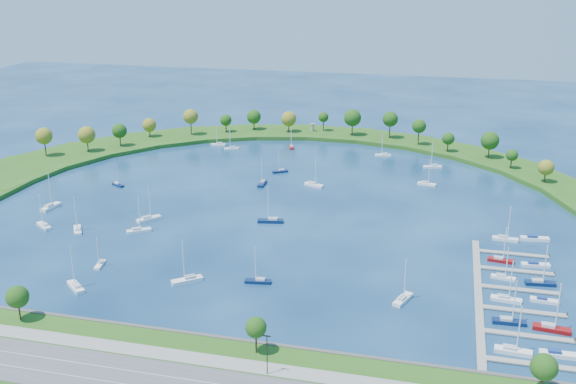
% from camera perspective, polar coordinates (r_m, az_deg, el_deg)
% --- Properties ---
extents(ground, '(700.00, 700.00, 0.00)m').
position_cam_1_polar(ground, '(264.22, -1.31, -1.08)').
color(ground, '#082346').
rests_on(ground, ground).
extents(south_shoreline, '(420.00, 43.10, 11.60)m').
position_cam_1_polar(south_shoreline, '(160.78, -13.32, -15.31)').
color(south_shoreline, '#285216').
rests_on(south_shoreline, ground).
extents(breakwater, '(286.74, 247.64, 2.00)m').
position_cam_1_polar(breakwater, '(321.88, -7.01, 2.64)').
color(breakwater, '#285216').
rests_on(breakwater, ground).
extents(breakwater_trees, '(240.56, 91.53, 14.74)m').
position_cam_1_polar(breakwater_trees, '(347.13, -0.51, 5.61)').
color(breakwater_trees, '#382314').
rests_on(breakwater_trees, breakwater).
extents(harbor_tower, '(2.60, 2.60, 4.35)m').
position_cam_1_polar(harbor_tower, '(374.93, 2.10, 5.59)').
color(harbor_tower, gray).
rests_on(harbor_tower, breakwater).
extents(dock_system, '(24.28, 82.00, 1.60)m').
position_cam_1_polar(dock_system, '(200.68, 18.20, -8.70)').
color(dock_system, gray).
rests_on(dock_system, ground).
extents(moored_boat_0, '(7.79, 4.85, 11.11)m').
position_cam_1_polar(moored_boat_0, '(345.53, -4.90, 3.82)').
color(moored_boat_0, white).
rests_on(moored_boat_0, ground).
extents(moored_boat_1, '(9.86, 4.44, 14.00)m').
position_cam_1_polar(moored_boat_1, '(245.35, -1.50, -2.44)').
color(moored_boat_1, '#0A1C44').
rests_on(moored_boat_1, ground).
extents(moored_boat_2, '(7.86, 8.83, 13.62)m').
position_cam_1_polar(moored_boat_2, '(252.69, -11.94, -2.21)').
color(moored_boat_2, white).
rests_on(moored_boat_2, ground).
extents(moored_boat_4, '(2.57, 8.45, 12.34)m').
position_cam_1_polar(moored_boat_4, '(287.75, -2.23, 0.79)').
color(moored_boat_4, '#0A1C44').
rests_on(moored_boat_4, ground).
extents(moored_boat_5, '(4.40, 7.67, 10.88)m').
position_cam_1_polar(moored_boat_5, '(347.14, 0.29, 3.96)').
color(moored_boat_5, maroon).
rests_on(moored_boat_5, ground).
extents(moored_boat_6, '(7.90, 3.33, 11.26)m').
position_cam_1_polar(moored_boat_6, '(354.10, -6.04, 4.15)').
color(moored_boat_6, white).
rests_on(moored_boat_6, ground).
extents(moored_boat_7, '(9.18, 5.43, 13.04)m').
position_cam_1_polar(moored_boat_7, '(286.04, 2.25, 0.68)').
color(moored_boat_7, white).
rests_on(moored_boat_7, ground).
extents(moored_boat_8, '(8.99, 8.07, 13.92)m').
position_cam_1_polar(moored_boat_8, '(202.60, -8.68, -7.44)').
color(moored_boat_8, white).
rests_on(moored_boat_8, ground).
extents(moored_boat_9, '(3.11, 6.90, 9.79)m').
position_cam_1_polar(moored_boat_9, '(218.90, -15.93, -5.95)').
color(moored_boat_9, white).
rests_on(moored_boat_9, ground).
extents(moored_boat_10, '(8.41, 3.88, 11.92)m').
position_cam_1_polar(moored_boat_10, '(293.38, 11.88, 0.74)').
color(moored_boat_10, white).
rests_on(moored_boat_10, ground).
extents(moored_boat_11, '(7.21, 5.72, 10.72)m').
position_cam_1_polar(moored_boat_11, '(305.14, -0.67, 1.85)').
color(moored_boat_11, '#0A1C44').
rests_on(moored_boat_11, ground).
extents(moored_boat_12, '(8.28, 3.83, 11.74)m').
position_cam_1_polar(moored_boat_12, '(335.13, 8.21, 3.22)').
color(moored_boat_12, white).
rests_on(moored_boat_12, ground).
extents(moored_boat_13, '(6.83, 4.93, 9.94)m').
position_cam_1_polar(moored_boat_13, '(295.74, -14.47, 0.68)').
color(moored_boat_13, '#0A1C44').
rests_on(moored_boat_13, ground).
extents(moored_boat_14, '(8.43, 7.69, 13.13)m').
position_cam_1_polar(moored_boat_14, '(206.16, -17.85, -7.72)').
color(moored_boat_14, white).
rests_on(moored_boat_14, ground).
extents(moored_boat_15, '(8.85, 4.66, 12.53)m').
position_cam_1_polar(moored_boat_15, '(319.47, 12.39, 2.20)').
color(moored_boat_15, white).
rests_on(moored_boat_15, ground).
extents(moored_boat_16, '(3.77, 9.96, 14.29)m').
position_cam_1_polar(moored_boat_16, '(275.73, -19.81, -1.15)').
color(moored_boat_16, white).
rests_on(moored_boat_16, ground).
extents(moored_boat_17, '(8.51, 6.97, 12.77)m').
position_cam_1_polar(moored_boat_17, '(242.42, -12.77, -3.20)').
color(moored_boat_17, white).
rests_on(moored_boat_17, ground).
extents(moored_boat_18, '(8.10, 3.33, 11.57)m').
position_cam_1_polar(moored_boat_18, '(200.06, -2.60, -7.61)').
color(moored_boat_18, '#0A1C44').
rests_on(moored_boat_18, ground).
extents(moored_boat_19, '(6.90, 8.74, 12.97)m').
position_cam_1_polar(moored_boat_19, '(248.59, -17.71, -3.09)').
color(moored_boat_19, white).
rests_on(moored_boat_19, ground).
extents(moored_boat_20, '(8.32, 6.78, 12.46)m').
position_cam_1_polar(moored_boat_20, '(256.84, -20.32, -2.68)').
color(moored_boat_20, white).
rests_on(moored_boat_20, ground).
extents(moored_boat_21, '(5.40, 9.06, 12.88)m').
position_cam_1_polar(moored_boat_21, '(192.35, 9.88, -9.03)').
color(moored_boat_21, white).
rests_on(moored_boat_21, ground).
extents(docked_boat_0, '(9.07, 3.11, 13.11)m').
position_cam_1_polar(docked_boat_0, '(175.45, 18.84, -12.76)').
color(docked_boat_0, white).
rests_on(docked_boat_0, ground).
extents(docked_boat_1, '(8.76, 2.67, 1.77)m').
position_cam_1_polar(docked_boat_1, '(178.02, 22.24, -12.82)').
color(docked_boat_1, white).
rests_on(docked_boat_1, ground).
extents(docked_boat_2, '(8.85, 2.83, 12.87)m').
position_cam_1_polar(docked_boat_2, '(188.09, 18.53, -10.47)').
color(docked_boat_2, '#0A1C44').
rests_on(docked_boat_2, ground).
extents(docked_boat_3, '(9.66, 3.72, 13.84)m').
position_cam_1_polar(docked_boat_3, '(188.45, 21.78, -10.81)').
color(docked_boat_3, maroon).
rests_on(docked_boat_3, ground).
extents(docked_boat_4, '(8.77, 3.28, 12.59)m').
position_cam_1_polar(docked_boat_4, '(199.46, 18.30, -8.70)').
color(docked_boat_4, white).
rests_on(docked_boat_4, ground).
extents(docked_boat_5, '(7.96, 2.81, 1.59)m').
position_cam_1_polar(docked_boat_5, '(202.68, 21.23, -8.71)').
color(docked_boat_5, white).
rests_on(docked_boat_5, ground).
extents(docked_boat_6, '(7.49, 3.12, 10.68)m').
position_cam_1_polar(docked_boat_6, '(212.50, 18.07, -6.94)').
color(docked_boat_6, white).
rests_on(docked_boat_6, ground).
extents(docked_boat_7, '(9.04, 3.41, 12.97)m').
position_cam_1_polar(docked_boat_7, '(212.44, 20.92, -7.27)').
color(docked_boat_7, '#0A1C44').
rests_on(docked_boat_7, ground).
extents(docked_boat_8, '(8.46, 3.37, 12.10)m').
position_cam_1_polar(docked_boat_8, '(224.11, 17.89, -5.54)').
color(docked_boat_8, maroon).
rests_on(docked_boat_8, ground).
extents(docked_boat_9, '(9.01, 3.70, 1.78)m').
position_cam_1_polar(docked_boat_9, '(224.36, 20.56, -5.90)').
color(docked_boat_9, white).
rests_on(docked_boat_9, ground).
extents(docked_boat_10, '(8.76, 2.93, 12.69)m').
position_cam_1_polar(docked_boat_10, '(241.52, 18.22, -3.79)').
color(docked_boat_10, white).
rests_on(docked_boat_10, ground).
extents(docked_boat_11, '(9.83, 3.76, 1.96)m').
position_cam_1_polar(docked_boat_11, '(245.07, 20.50, -3.78)').
color(docked_boat_11, white).
rests_on(docked_boat_11, ground).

